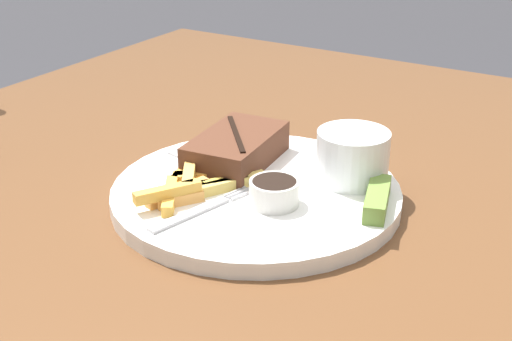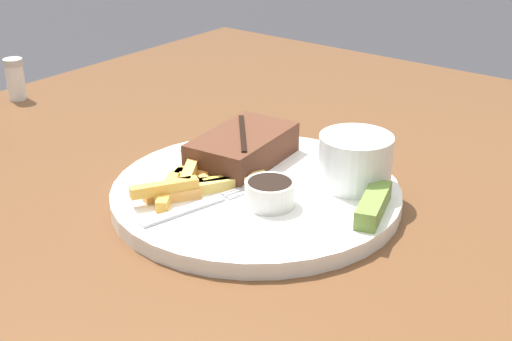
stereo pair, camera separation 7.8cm
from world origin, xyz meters
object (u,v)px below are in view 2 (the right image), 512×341
(steak_portion, at_px, (243,148))
(salt_shaker, at_px, (15,79))
(dinner_plate, at_px, (256,194))
(knife_utensil, at_px, (234,171))
(dipping_sauce_cup, at_px, (270,192))
(pickle_spear, at_px, (373,205))
(fork_utensil, at_px, (192,208))
(coleslaw_cup, at_px, (355,158))

(steak_portion, distance_m, salt_shaker, 0.46)
(dinner_plate, height_order, knife_utensil, knife_utensil)
(dipping_sauce_cup, xyz_separation_m, pickle_spear, (0.05, -0.10, -0.01))
(dipping_sauce_cup, bearing_deg, salt_shaker, 81.93)
(pickle_spear, bearing_deg, fork_utensil, 124.67)
(fork_utensil, bearing_deg, dinner_plate, 0.00)
(coleslaw_cup, distance_m, knife_utensil, 0.14)
(dinner_plate, height_order, salt_shaker, salt_shaker)
(knife_utensil, bearing_deg, fork_utensil, 113.15)
(knife_utensil, bearing_deg, dipping_sauce_cup, 164.68)
(steak_portion, xyz_separation_m, coleslaw_cup, (0.03, -0.14, 0.01))
(pickle_spear, xyz_separation_m, salt_shaker, (0.03, 0.65, 0.00))
(dinner_plate, xyz_separation_m, salt_shaker, (0.05, 0.51, 0.02))
(coleslaw_cup, bearing_deg, dinner_plate, 131.47)
(coleslaw_cup, height_order, knife_utensil, coleslaw_cup)
(dipping_sauce_cup, distance_m, pickle_spear, 0.11)
(fork_utensil, height_order, knife_utensil, knife_utensil)
(fork_utensil, bearing_deg, coleslaw_cup, -19.63)
(knife_utensil, bearing_deg, pickle_spear, -166.04)
(knife_utensil, bearing_deg, salt_shaker, 5.70)
(coleslaw_cup, bearing_deg, knife_utensil, 115.76)
(dipping_sauce_cup, xyz_separation_m, knife_utensil, (0.04, 0.08, -0.01))
(steak_portion, bearing_deg, dinner_plate, -129.53)
(steak_portion, xyz_separation_m, knife_utensil, (-0.03, -0.01, -0.02))
(coleslaw_cup, xyz_separation_m, knife_utensil, (-0.06, 0.12, -0.03))
(fork_utensil, xyz_separation_m, knife_utensil, (0.10, 0.02, 0.00))
(dinner_plate, bearing_deg, steak_portion, 50.47)
(coleslaw_cup, distance_m, pickle_spear, 0.07)
(pickle_spear, xyz_separation_m, knife_utensil, (-0.01, 0.18, -0.01))
(dinner_plate, relative_size, pickle_spear, 3.69)
(salt_shaker, bearing_deg, pickle_spear, -92.56)
(fork_utensil, distance_m, knife_utensil, 0.10)
(steak_portion, relative_size, dipping_sauce_cup, 2.71)
(dinner_plate, height_order, fork_utensil, fork_utensil)
(coleslaw_cup, height_order, salt_shaker, coleslaw_cup)
(coleslaw_cup, xyz_separation_m, pickle_spear, (-0.05, -0.05, -0.02))
(dipping_sauce_cup, relative_size, salt_shaker, 0.81)
(pickle_spear, bearing_deg, salt_shaker, 87.44)
(coleslaw_cup, bearing_deg, fork_utensil, 146.62)
(dipping_sauce_cup, bearing_deg, dinner_plate, 55.87)
(coleslaw_cup, relative_size, fork_utensil, 0.61)
(fork_utensil, bearing_deg, steak_portion, 28.80)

